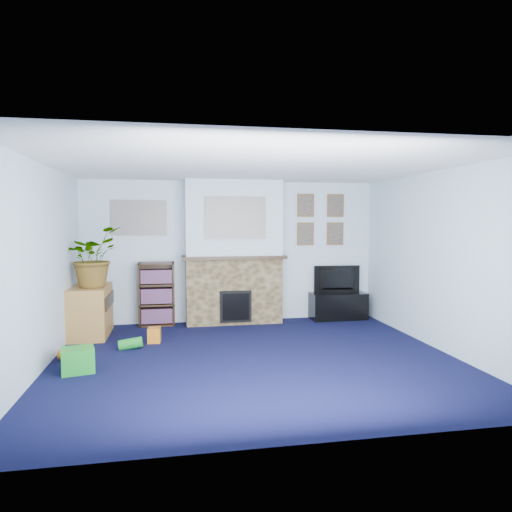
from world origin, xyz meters
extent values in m
cube|color=black|center=(0.00, 0.00, 0.00)|extent=(5.00, 4.50, 0.01)
cube|color=white|center=(0.00, 0.00, 2.40)|extent=(5.00, 4.50, 0.01)
cube|color=silver|center=(0.00, 2.25, 1.20)|extent=(5.00, 0.04, 2.40)
cube|color=silver|center=(0.00, -2.25, 1.20)|extent=(5.00, 0.04, 2.40)
cube|color=silver|center=(-2.50, 0.00, 1.20)|extent=(0.04, 4.50, 2.40)
cube|color=silver|center=(2.50, 0.00, 1.20)|extent=(0.04, 4.50, 2.40)
cube|color=brown|center=(0.00, 2.05, 0.55)|extent=(1.60, 0.40, 1.10)
cube|color=brown|center=(0.00, 2.05, 1.75)|extent=(1.60, 0.40, 1.30)
cube|color=brown|center=(0.00, 2.02, 1.12)|extent=(1.72, 0.50, 0.05)
cube|color=brown|center=(0.00, 1.84, 0.32)|extent=(0.52, 0.08, 0.52)
cube|color=brown|center=(0.00, 1.80, 0.32)|extent=(0.44, 0.02, 0.44)
cube|color=gray|center=(0.00, 1.84, 1.78)|extent=(1.00, 0.03, 0.68)
cube|color=gray|center=(-1.55, 2.23, 1.78)|extent=(0.90, 0.03, 0.58)
cube|color=brown|center=(1.30, 2.23, 2.00)|extent=(0.30, 0.03, 0.40)
cube|color=brown|center=(1.85, 2.23, 2.00)|extent=(0.30, 0.03, 0.40)
cube|color=brown|center=(1.30, 2.23, 1.50)|extent=(0.30, 0.03, 0.40)
cube|color=brown|center=(1.85, 2.23, 1.50)|extent=(0.30, 0.03, 0.40)
cube|color=black|center=(1.85, 2.03, 0.23)|extent=(0.98, 0.41, 0.46)
imported|color=black|center=(1.85, 2.05, 0.70)|extent=(0.83, 0.16, 0.47)
cube|color=black|center=(-1.28, 2.23, 0.53)|extent=(0.58, 0.02, 1.05)
cube|color=black|center=(-1.55, 2.10, 0.53)|extent=(0.03, 0.28, 1.05)
cube|color=black|center=(-1.00, 2.10, 0.53)|extent=(0.03, 0.28, 1.05)
cube|color=black|center=(-1.28, 2.10, 0.01)|extent=(0.56, 0.28, 0.03)
cube|color=black|center=(-1.28, 2.10, 0.35)|extent=(0.56, 0.28, 0.03)
cube|color=black|center=(-1.28, 2.10, 0.68)|extent=(0.56, 0.28, 0.03)
cube|color=black|center=(-1.28, 2.10, 1.04)|extent=(0.56, 0.28, 0.03)
cube|color=black|center=(-1.28, 2.09, 0.17)|extent=(0.50, 0.22, 0.24)
cube|color=black|center=(-1.28, 2.09, 0.50)|extent=(0.50, 0.22, 0.24)
cube|color=black|center=(-1.28, 2.09, 0.82)|extent=(0.50, 0.22, 0.22)
cube|color=#A57335|center=(-2.24, 1.58, 0.35)|extent=(0.54, 0.97, 0.75)
imported|color=#26661E|center=(-2.19, 1.53, 1.20)|extent=(0.95, 1.01, 0.89)
cube|color=gold|center=(-0.07, 2.00, 1.22)|extent=(0.10, 0.06, 0.14)
cylinder|color=#B2BFC6|center=(0.23, 2.00, 1.23)|extent=(0.05, 0.05, 0.15)
sphere|color=gray|center=(-0.54, 2.00, 1.22)|extent=(0.15, 0.15, 0.15)
cylinder|color=orange|center=(0.74, 2.00, 1.21)|extent=(0.05, 0.05, 0.11)
cube|color=#198C26|center=(-2.09, -0.16, 0.14)|extent=(0.41, 0.36, 0.28)
sphere|color=orange|center=(-2.35, 0.34, 0.09)|extent=(0.17, 0.17, 0.17)
cube|color=orange|center=(-1.28, 1.00, 0.11)|extent=(0.19, 0.19, 0.22)
cylinder|color=#198C26|center=(-1.58, 0.73, 0.07)|extent=(0.33, 0.14, 0.19)
camera|label=1|loc=(-1.00, -5.53, 1.72)|focal=32.00mm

